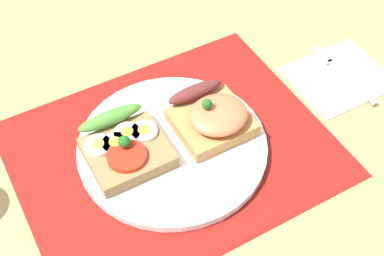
{
  "coord_description": "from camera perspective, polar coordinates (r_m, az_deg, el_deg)",
  "views": [
    {
      "loc": [
        -19.05,
        -39.26,
        55.92
      ],
      "look_at": [
        3.0,
        0.0,
        2.91
      ],
      "focal_mm": 49.55,
      "sensor_mm": 36.0,
      "label": 1
    }
  ],
  "objects": [
    {
      "name": "placemat",
      "position": [
        0.71,
        -2.12,
        -2.35
      ],
      "size": [
        40.77,
        32.68,
        0.3
      ],
      "primitive_type": "cube",
      "color": "maroon",
      "rests_on": "ground_plane"
    },
    {
      "name": "plate",
      "position": [
        0.7,
        -2.13,
        -2.0
      ],
      "size": [
        25.16,
        25.16,
        1.11
      ],
      "primitive_type": "cylinder",
      "color": "white",
      "rests_on": "placemat"
    },
    {
      "name": "napkin",
      "position": [
        0.83,
        15.54,
        5.41
      ],
      "size": [
        14.07,
        12.04,
        0.6
      ],
      "primitive_type": "cube",
      "color": "white",
      "rests_on": "ground_plane"
    },
    {
      "name": "ground_plane",
      "position": [
        0.72,
        -2.08,
        -3.21
      ],
      "size": [
        120.0,
        90.0,
        3.2
      ],
      "primitive_type": "cube",
      "color": "tan"
    },
    {
      "name": "sandwich_egg_tomato",
      "position": [
        0.68,
        -7.29,
        -1.97
      ],
      "size": [
        10.15,
        10.63,
        4.1
      ],
      "color": "olive",
      "rests_on": "plate"
    },
    {
      "name": "sandwich_salmon",
      "position": [
        0.7,
        2.31,
        1.16
      ],
      "size": [
        9.69,
        10.47,
        5.69
      ],
      "color": "#B37E44",
      "rests_on": "plate"
    },
    {
      "name": "fork",
      "position": [
        0.83,
        15.77,
        5.85
      ],
      "size": [
        1.62,
        14.03,
        0.32
      ],
      "color": "#B7B7BC",
      "rests_on": "napkin"
    }
  ]
}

